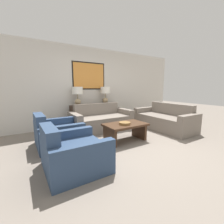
{
  "coord_description": "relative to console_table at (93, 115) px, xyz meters",
  "views": [
    {
      "loc": [
        -2.12,
        -2.51,
        1.32
      ],
      "look_at": [
        0.01,
        0.92,
        0.65
      ],
      "focal_mm": 24.0,
      "sensor_mm": 36.0,
      "label": 1
    }
  ],
  "objects": [
    {
      "name": "decorative_bowl",
      "position": [
        -0.02,
        -1.88,
        0.1
      ],
      "size": [
        0.28,
        0.28,
        0.06
      ],
      "color": "olive",
      "rests_on": "coffee_table"
    },
    {
      "name": "console_table",
      "position": [
        0.0,
        0.0,
        0.0
      ],
      "size": [
        1.48,
        0.4,
        0.73
      ],
      "color": "#332319",
      "rests_on": "ground_plane"
    },
    {
      "name": "ground_plane",
      "position": [
        0.0,
        -2.16,
        -0.36
      ],
      "size": [
        20.0,
        20.0,
        0.0
      ],
      "primitive_type": "plane",
      "color": "slate"
    },
    {
      "name": "couch_by_side",
      "position": [
        1.74,
        -1.62,
        -0.08
      ],
      "size": [
        0.87,
        1.87,
        0.81
      ],
      "color": "slate",
      "rests_on": "ground_plane"
    },
    {
      "name": "armchair_near_back_wall",
      "position": [
        -1.45,
        -1.24,
        -0.1
      ],
      "size": [
        0.94,
        0.97,
        0.76
      ],
      "color": "navy",
      "rests_on": "ground_plane"
    },
    {
      "name": "back_wall",
      "position": [
        0.0,
        0.28,
        0.97
      ],
      "size": [
        7.74,
        0.12,
        2.65
      ],
      "color": "beige",
      "rests_on": "ground_plane"
    },
    {
      "name": "coffee_table",
      "position": [
        0.04,
        -1.82,
        -0.05
      ],
      "size": [
        1.03,
        0.63,
        0.44
      ],
      "color": "#3D2616",
      "rests_on": "ground_plane"
    },
    {
      "name": "armchair_near_camera",
      "position": [
        -1.45,
        -2.41,
        -0.1
      ],
      "size": [
        0.94,
        0.97,
        0.76
      ],
      "color": "navy",
      "rests_on": "ground_plane"
    },
    {
      "name": "table_lamp_left",
      "position": [
        -0.51,
        0.0,
        0.76
      ],
      "size": [
        0.34,
        0.34,
        0.6
      ],
      "color": "tan",
      "rests_on": "console_table"
    },
    {
      "name": "table_lamp_right",
      "position": [
        0.51,
        0.0,
        0.76
      ],
      "size": [
        0.34,
        0.34,
        0.6
      ],
      "color": "tan",
      "rests_on": "console_table"
    },
    {
      "name": "couch_by_back_wall",
      "position": [
        0.0,
        -0.64,
        -0.08
      ],
      "size": [
        1.87,
        0.87,
        0.81
      ],
      "color": "slate",
      "rests_on": "ground_plane"
    }
  ]
}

